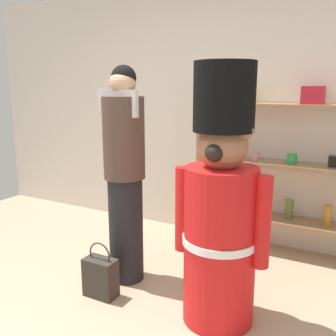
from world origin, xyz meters
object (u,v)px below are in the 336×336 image
person_shopper (125,173)px  merchandise_shelf (273,159)px  teddy_bear_guard (221,211)px  shopping_bag (101,277)px

person_shopper → merchandise_shelf: bearing=51.1°
teddy_bear_guard → merchandise_shelf: bearing=88.6°
shopping_bag → teddy_bear_guard: bearing=9.9°
merchandise_shelf → teddy_bear_guard: (-0.03, -1.29, -0.13)m
teddy_bear_guard → shopping_bag: (-0.89, -0.15, -0.62)m
person_shopper → shopping_bag: size_ratio=3.98×
person_shopper → shopping_bag: bearing=-92.7°
teddy_bear_guard → person_shopper: bearing=168.8°
person_shopper → shopping_bag: (-0.02, -0.33, -0.74)m
merchandise_shelf → teddy_bear_guard: merchandise_shelf is taller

